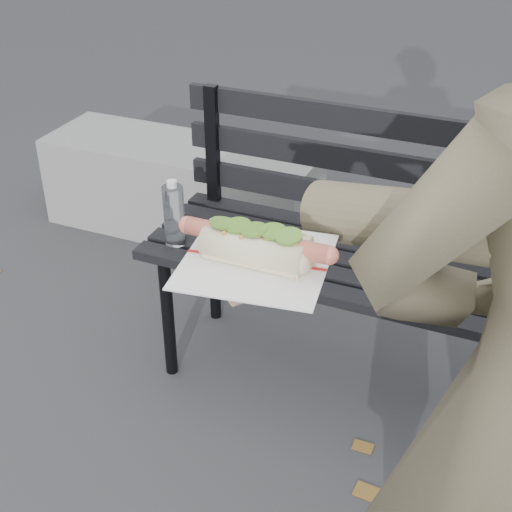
{
  "coord_description": "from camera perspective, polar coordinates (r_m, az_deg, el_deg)",
  "views": [
    {
      "loc": [
        0.32,
        -0.83,
        1.59
      ],
      "look_at": [
        0.01,
        -0.1,
        1.1
      ],
      "focal_mm": 50.0,
      "sensor_mm": 36.0,
      "label": 1
    }
  ],
  "objects": [
    {
      "name": "concrete_block",
      "position": [
        3.18,
        -5.95,
        5.45
      ],
      "size": [
        1.2,
        0.4,
        0.4
      ],
      "primitive_type": "cube",
      "color": "slate",
      "rests_on": "ground"
    },
    {
      "name": "park_bench",
      "position": [
        2.14,
        11.04,
        1.03
      ],
      "size": [
        1.5,
        0.44,
        0.88
      ],
      "color": "black",
      "rests_on": "ground"
    },
    {
      "name": "held_hotdog",
      "position": [
        0.94,
        13.02,
        1.43
      ],
      "size": [
        0.63,
        0.32,
        0.2
      ],
      "color": "brown"
    }
  ]
}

